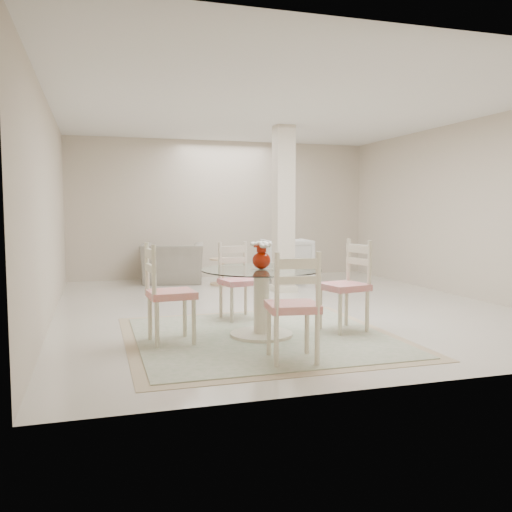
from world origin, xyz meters
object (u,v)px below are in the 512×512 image
object	(u,v)px
red_vase	(262,255)
armchair_white	(286,259)
side_table	(222,273)
column	(283,209)
dining_table	(261,303)
recliner_taupe	(173,263)
dining_chair_north	(237,275)
dining_chair_east	(349,279)
dining_chair_south	(294,299)
dining_chair_west	(164,286)

from	to	relation	value
red_vase	armchair_white	size ratio (longest dim) A/B	0.33
armchair_white	side_table	size ratio (longest dim) A/B	1.84
column	dining_table	bearing A→B (deg)	-113.63
red_vase	recliner_taupe	bearing A→B (deg)	93.85
dining_chair_north	side_table	distance (m)	3.03
dining_chair_east	dining_chair_north	distance (m)	1.44
dining_chair_north	dining_chair_south	distance (m)	2.04
dining_table	recliner_taupe	distance (m)	4.54
dining_chair_north	side_table	xyz separation A→B (m)	(0.51, 2.97, -0.33)
column	dining_table	world-z (taller)	column
column	recliner_taupe	size ratio (longest dim) A/B	2.42
dining_table	dining_chair_north	size ratio (longest dim) A/B	1.21
red_vase	dining_table	bearing A→B (deg)	146.31
dining_table	armchair_white	size ratio (longest dim) A/B	1.44
dining_chair_north	side_table	size ratio (longest dim) A/B	2.18
column	recliner_taupe	world-z (taller)	column
dining_chair_north	dining_chair_south	xyz separation A→B (m)	(-0.01, -2.04, 0.03)
red_vase	recliner_taupe	size ratio (longest dim) A/B	0.26
red_vase	side_table	xyz separation A→B (m)	(0.50, 3.99, -0.66)
red_vase	dining_chair_south	size ratio (longest dim) A/B	0.27
dining_chair_west	dining_chair_south	world-z (taller)	dining_chair_west
dining_table	dining_chair_north	distance (m)	1.03
armchair_white	dining_table	bearing A→B (deg)	71.25
column	dining_table	distance (m)	3.39
dining_chair_east	column	bearing A→B (deg)	163.02
dining_chair_west	armchair_white	xyz separation A→B (m)	(2.86, 4.29, -0.19)
dining_table	dining_chair_west	xyz separation A→B (m)	(-1.02, 0.00, 0.22)
dining_chair_south	armchair_white	bearing A→B (deg)	-101.36
column	recliner_taupe	bearing A→B (deg)	135.96
dining_chair_north	dining_chair_west	size ratio (longest dim) A/B	0.93
red_vase	column	bearing A→B (deg)	66.45
dining_chair_west	recliner_taupe	bearing A→B (deg)	-13.96
dining_chair_east	recliner_taupe	distance (m)	4.72
dining_chair_west	armchair_white	bearing A→B (deg)	-38.56
column	dining_chair_west	distance (m)	3.85
dining_table	side_table	xyz separation A→B (m)	(0.51, 3.98, -0.15)
column	dining_chair_north	world-z (taller)	column
dining_chair_north	armchair_white	size ratio (longest dim) A/B	1.19
dining_chair_west	armchair_white	world-z (taller)	dining_chair_west
dining_table	dining_chair_east	distance (m)	1.04
dining_chair_north	red_vase	bearing A→B (deg)	-99.09
dining_table	dining_chair_north	bearing A→B (deg)	90.24
dining_table	dining_chair_south	xyz separation A→B (m)	(-0.02, -1.02, 0.21)
column	recliner_taupe	xyz separation A→B (m)	(-1.60, 1.55, -0.99)
dining_chair_north	column	bearing A→B (deg)	46.78
dining_chair_east	armchair_white	distance (m)	4.36
dining_chair_west	recliner_taupe	size ratio (longest dim) A/B	1.00
dining_chair_north	dining_table	bearing A→B (deg)	-99.29
dining_chair_west	dining_chair_south	size ratio (longest dim) A/B	1.02
side_table	dining_table	bearing A→B (deg)	-97.26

